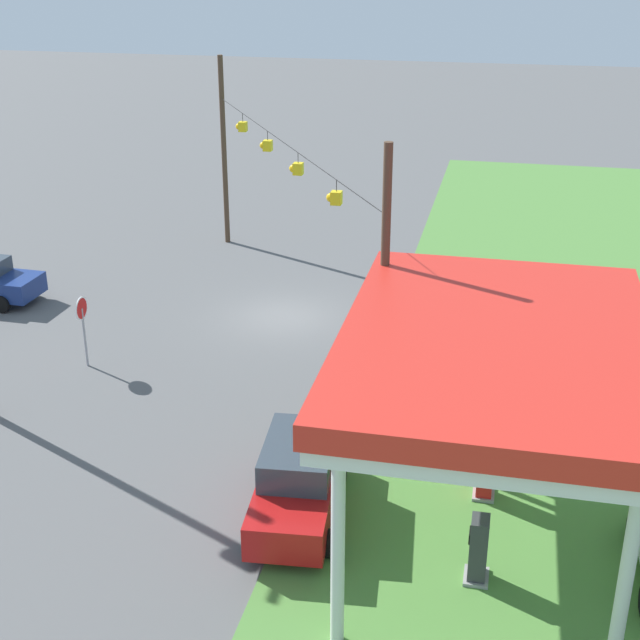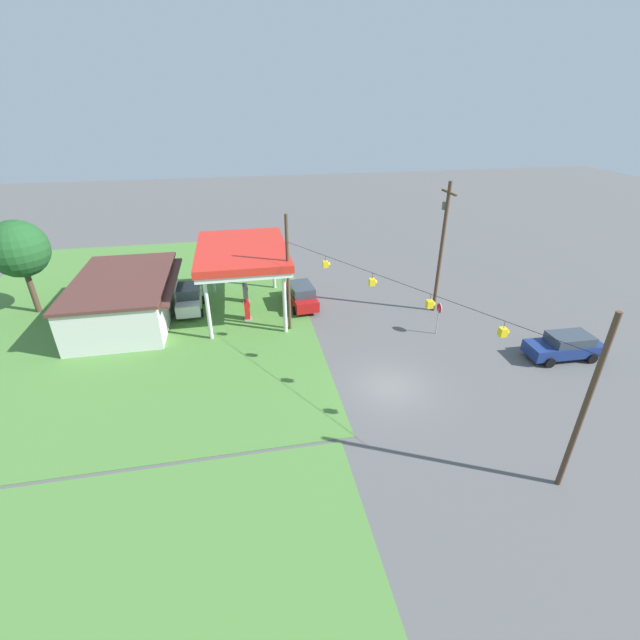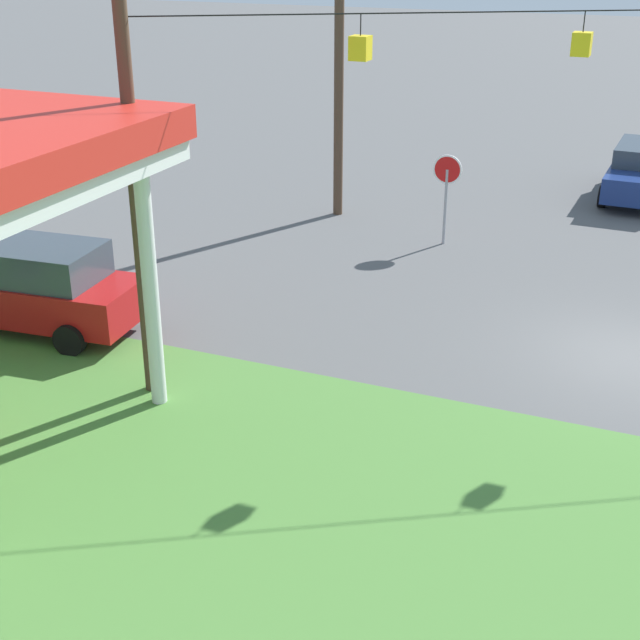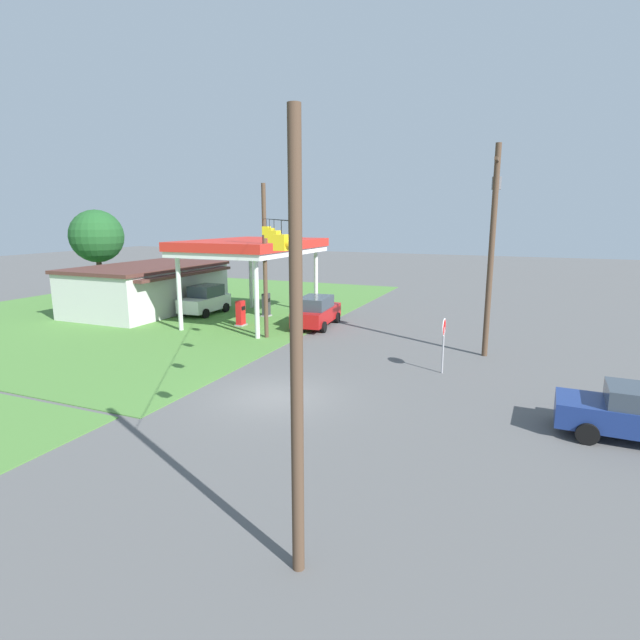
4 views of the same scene
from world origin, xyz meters
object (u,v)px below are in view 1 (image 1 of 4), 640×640
Objects in this scene: gas_station_canopy at (495,353)px; stop_sign_roadside at (82,316)px; fuel_pump_near at (485,471)px; fuel_pump_far at (478,551)px; car_at_pumps_front at (298,479)px.

stop_sign_roadside is (-6.64, -13.54, -3.08)m from gas_station_canopy.
stop_sign_roadside reaches higher than fuel_pump_near.
fuel_pump_near is at bearing -179.95° from gas_station_canopy.
fuel_pump_near is 1.00× the size of fuel_pump_far.
car_at_pumps_front reaches higher than fuel_pump_far.
car_at_pumps_front is at bearing -89.57° from gas_station_canopy.
car_at_pumps_front is (-1.64, -4.53, 0.21)m from fuel_pump_far.
fuel_pump_near is at bearing -110.13° from stop_sign_roadside.
fuel_pump_near and fuel_pump_far have the same top height.
gas_station_canopy is 15.39m from stop_sign_roadside.
fuel_pump_near is 4.84m from car_at_pumps_front.
stop_sign_roadside is at bearing -116.12° from gas_station_canopy.
gas_station_canopy is 6.00× the size of fuel_pump_far.
gas_station_canopy is 5.98m from car_at_pumps_front.
fuel_pump_far is 0.33× the size of car_at_pumps_front.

